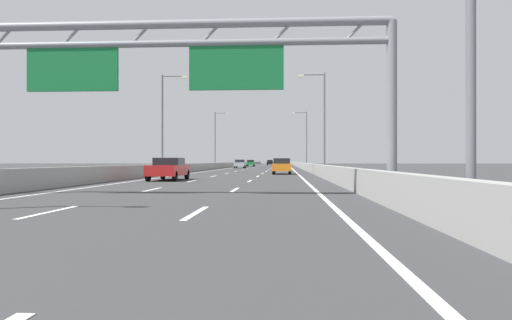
{
  "coord_description": "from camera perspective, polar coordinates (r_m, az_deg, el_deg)",
  "views": [
    {
      "loc": [
        3.9,
        1.25,
        1.26
      ],
      "look_at": [
        -0.69,
        79.57,
        1.4
      ],
      "focal_mm": 33.23,
      "sensor_mm": 36.0,
      "label": 1
    }
  ],
  "objects": [
    {
      "name": "red_car",
      "position": [
        31.15,
        -10.47,
        -1.03
      ],
      "size": [
        1.88,
        4.67,
        1.45
      ],
      "color": "red",
      "rests_on": "ground_plane"
    },
    {
      "name": "edge_line_left",
      "position": [
        87.24,
        -2.67,
        -0.92
      ],
      "size": [
        0.16,
        176.0,
        0.01
      ],
      "primitive_type": "cube",
      "color": "white",
      "rests_on": "ground_plane"
    },
    {
      "name": "black_car",
      "position": [
        135.07,
        1.69,
        -0.31
      ],
      "size": [
        1.76,
        4.52,
        1.52
      ],
      "color": "black",
      "rests_on": "ground_plane"
    },
    {
      "name": "lane_dash_right_2",
      "position": [
        20.4,
        -2.57,
        -3.61
      ],
      "size": [
        0.16,
        3.0,
        0.01
      ],
      "primitive_type": "cube",
      "color": "white",
      "rests_on": "ground_plane"
    },
    {
      "name": "lane_dash_right_17",
      "position": [
        155.27,
        2.58,
        -0.56
      ],
      "size": [
        0.16,
        3.0,
        0.01
      ],
      "primitive_type": "cube",
      "color": "white",
      "rests_on": "ground_plane"
    },
    {
      "name": "lane_dash_left_9",
      "position": [
        83.46,
        -0.56,
        -0.96
      ],
      "size": [
        0.16,
        3.0,
        0.01
      ],
      "primitive_type": "cube",
      "color": "white",
      "rests_on": "ground_plane"
    },
    {
      "name": "lane_dash_left_3",
      "position": [
        29.83,
        -7.67,
        -2.5
      ],
      "size": [
        0.16,
        3.0,
        0.01
      ],
      "primitive_type": "cube",
      "color": "white",
      "rests_on": "ground_plane"
    },
    {
      "name": "lane_dash_left_4",
      "position": [
        38.69,
        -5.12,
        -1.95
      ],
      "size": [
        0.16,
        3.0,
        0.01
      ],
      "primitive_type": "cube",
      "color": "white",
      "rests_on": "ground_plane"
    },
    {
      "name": "ground_plane",
      "position": [
        98.84,
        1.09,
        -0.83
      ],
      "size": [
        260.0,
        260.0,
        0.0
      ],
      "primitive_type": "plane",
      "color": "#38383A"
    },
    {
      "name": "lane_dash_right_10",
      "position": [
        92.28,
        2.05,
        -0.88
      ],
      "size": [
        0.16,
        3.0,
        0.01
      ],
      "primitive_type": "cube",
      "color": "white",
      "rests_on": "ground_plane"
    },
    {
      "name": "lane_dash_left_17",
      "position": [
        155.36,
        1.25,
        -0.56
      ],
      "size": [
        0.16,
        3.0,
        0.01
      ],
      "primitive_type": "cube",
      "color": "white",
      "rests_on": "ground_plane"
    },
    {
      "name": "streetlamp_left_mid",
      "position": [
        46.22,
        -10.94,
        5.04
      ],
      "size": [
        2.58,
        0.28,
        9.5
      ],
      "color": "slate",
      "rests_on": "ground_plane"
    },
    {
      "name": "lane_dash_left_7",
      "position": [
        65.51,
        -1.64,
        -1.2
      ],
      "size": [
        0.16,
        3.0,
        0.01
      ],
      "primitive_type": "cube",
      "color": "white",
      "rests_on": "ground_plane"
    },
    {
      "name": "streetlamp_right_mid",
      "position": [
        44.94,
        7.92,
        5.19
      ],
      "size": [
        2.58,
        0.28,
        9.5
      ],
      "color": "slate",
      "rests_on": "ground_plane"
    },
    {
      "name": "lane_dash_left_14",
      "position": [
        128.38,
        0.81,
        -0.66
      ],
      "size": [
        0.16,
        3.0,
        0.01
      ],
      "primitive_type": "cube",
      "color": "white",
      "rests_on": "ground_plane"
    },
    {
      "name": "barrier_right",
      "position": [
        108.79,
        4.94,
        -0.51
      ],
      "size": [
        0.45,
        220.0,
        0.95
      ],
      "color": "#9E9E99",
      "rests_on": "ground_plane"
    },
    {
      "name": "lane_dash_right_11",
      "position": [
        101.28,
        2.17,
        -0.81
      ],
      "size": [
        0.16,
        3.0,
        0.01
      ],
      "primitive_type": "cube",
      "color": "white",
      "rests_on": "ground_plane"
    },
    {
      "name": "orange_car",
      "position": [
        44.86,
        3.13,
        -0.72
      ],
      "size": [
        1.73,
        4.55,
        1.49
      ],
      "color": "orange",
      "rests_on": "ground_plane"
    },
    {
      "name": "lane_dash_left_6",
      "position": [
        56.55,
        -2.43,
        -1.37
      ],
      "size": [
        0.16,
        3.0,
        0.01
      ],
      "primitive_type": "cube",
      "color": "white",
      "rests_on": "ground_plane"
    },
    {
      "name": "sign_gantry",
      "position": [
        17.74,
        -10.26,
        11.42
      ],
      "size": [
        15.77,
        0.36,
        6.36
      ],
      "color": "gray",
      "rests_on": "ground_plane"
    },
    {
      "name": "lane_dash_left_2",
      "position": [
        21.08,
        -12.37,
        -3.5
      ],
      "size": [
        0.16,
        3.0,
        0.01
      ],
      "primitive_type": "cube",
      "color": "white",
      "rests_on": "ground_plane"
    },
    {
      "name": "streetlamp_left_far",
      "position": [
        80.29,
        -4.79,
        2.85
      ],
      "size": [
        2.58,
        0.28,
        9.5
      ],
      "color": "slate",
      "rests_on": "ground_plane"
    },
    {
      "name": "edge_line_right",
      "position": [
        86.77,
        4.25,
        -0.93
      ],
      "size": [
        0.16,
        176.0,
        0.01
      ],
      "primitive_type": "cube",
      "color": "white",
      "rests_on": "ground_plane"
    },
    {
      "name": "lane_dash_right_13",
      "position": [
        119.28,
        2.35,
        -0.7
      ],
      "size": [
        0.16,
        3.0,
        0.01
      ],
      "primitive_type": "cube",
      "color": "white",
      "rests_on": "ground_plane"
    },
    {
      "name": "silver_car",
      "position": [
        81.92,
        -1.93,
        -0.45
      ],
      "size": [
        1.8,
        4.53,
        1.47
      ],
      "color": "#A8ADB2",
      "rests_on": "ground_plane"
    },
    {
      "name": "lane_dash_right_7",
      "position": [
        65.3,
        1.51,
        -1.2
      ],
      "size": [
        0.16,
        3.0,
        0.01
      ],
      "primitive_type": "cube",
      "color": "white",
      "rests_on": "ground_plane"
    },
    {
      "name": "barrier_left",
      "position": [
        109.29,
        -2.32,
        -0.51
      ],
      "size": [
        0.45,
        220.0,
        0.95
      ],
      "color": "#9E9E99",
      "rests_on": "ground_plane"
    },
    {
      "name": "lane_dash_right_8",
      "position": [
        74.29,
        1.74,
        -1.07
      ],
      "size": [
        0.16,
        3.0,
        0.01
      ],
      "primitive_type": "cube",
      "color": "white",
      "rests_on": "ground_plane"
    },
    {
      "name": "lane_dash_right_3",
      "position": [
        29.35,
        -0.75,
        -2.54
      ],
      "size": [
        0.16,
        3.0,
        0.01
      ],
      "primitive_type": "cube",
      "color": "white",
      "rests_on": "ground_plane"
    },
    {
      "name": "lane_dash_left_5",
      "position": [
        47.61,
        -3.52,
        -1.61
      ],
      "size": [
        0.16,
        3.0,
        0.01
      ],
      "primitive_type": "cube",
      "color": "white",
      "rests_on": "ground_plane"
    },
    {
      "name": "lane_dash_left_8",
      "position": [
        74.48,
        -1.03,
        -1.06
      ],
      "size": [
        0.16,
        3.0,
        0.01
      ],
      "primitive_type": "cube",
      "color": "white",
      "rests_on": "ground_plane"
    },
    {
      "name": "lane_dash_left_11",
      "position": [
        101.42,
        0.13,
        -0.81
      ],
      "size": [
        0.16,
        3.0,
        0.01
      ],
      "primitive_type": "cube",
      "color": "white",
      "rests_on": "ground_plane"
    },
    {
      "name": "lane_dash_right_9",
      "position": [
        83.29,
        1.91,
        -0.96
      ],
      "size": [
        0.16,
        3.0,
        0.01
      ],
      "primitive_type": "cube",
      "color": "white",
      "rests_on": "ground_plane"
    },
    {
      "name": "lane_dash_right_4",
      "position": [
        38.33,
        0.21,
        -1.97
      ],
      "size": [
        0.16,
        3.0,
        0.01
      ],
      "primitive_type": "cube",
      "color": "white",
      "rests_on": "ground_plane"
    },
    {
      "name": "lane_dash_left_16",
      "position": [
        146.37,
        1.12,
        -0.59
      ],
      "size": [
        0.16,
        3.0,
        0.01
      ],
      "primitive_type": "cube",
      "color": "white",
      "rests_on": "ground_plane"
    },
    {
      "name": "lane_dash_right_1",
      "position": [
        11.51,
        -7.23,
        -6.33
      ],
      "size": [
        0.16,
        3.0,
        0.01
      ],
      "primitive_type": "cube",
      "color": "white",
      "rests_on": "ground_plane"
    },
    {
      "name": "lane_dash_left_13",
      "position": [
        119.39,
        0.62,
        -0.7
      ],
      "size": [
        0.16,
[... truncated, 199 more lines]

